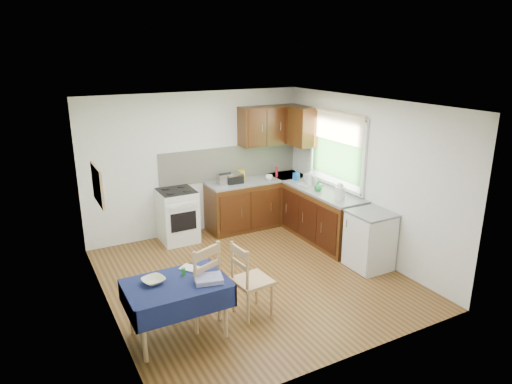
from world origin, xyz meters
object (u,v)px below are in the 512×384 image
chair_near (249,278)px  kettle (340,192)px  chair_far (199,282)px  sandwich_press (234,178)px  dish_rack (310,184)px  dining_table (177,291)px  toaster (225,179)px

chair_near → kettle: size_ratio=3.60×
chair_far → sandwich_press: bearing=-145.8°
sandwich_press → dish_rack: bearing=-9.2°
dish_rack → kettle: kettle is taller
kettle → chair_near: bearing=-155.2°
chair_far → sandwich_press: 3.04m
dining_table → sandwich_press: sandwich_press is taller
sandwich_press → dining_table: bearing=-102.3°
chair_near → sandwich_press: bearing=-27.1°
sandwich_press → kettle: kettle is taller
dining_table → sandwich_press: 3.32m
dish_rack → dining_table: bearing=-151.9°
chair_near → kettle: 2.41m
dining_table → toaster: bearing=51.5°
chair_near → toaster: 2.82m
kettle → toaster: bearing=127.3°
chair_far → kettle: (2.74, 0.86, 0.46)m
chair_far → toaster: size_ratio=3.92×
chair_far → toaster: (1.49, 2.50, 0.44)m
dining_table → dish_rack: size_ratio=2.82×
dining_table → kettle: kettle is taller
dining_table → chair_near: (0.92, -0.00, -0.07)m
chair_far → dish_rack: 3.32m
chair_far → chair_near: bearing=146.0°
toaster → sandwich_press: 0.17m
kettle → chair_far: bearing=-162.5°
kettle → dish_rack: bearing=86.8°
dish_rack → chair_far: bearing=-150.8°
toaster → dish_rack: (1.30, -0.75, -0.07)m
chair_near → dish_rack: (2.19, 1.88, 0.41)m
dining_table → toaster: (1.81, 2.63, 0.42)m
dish_rack → kettle: bearing=-96.1°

